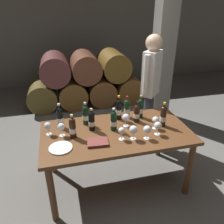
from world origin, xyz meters
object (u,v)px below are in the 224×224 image
Objects in this scene: wine_bottle_5 at (137,113)px; wine_bottle_0 at (114,121)px; wine_glass_0 at (61,127)px; wine_bottle_3 at (140,108)px; wine_glass_5 at (122,131)px; tasting_notebook at (97,142)px; serving_plate at (61,148)px; wine_bottle_9 at (119,109)px; wine_bottle_4 at (92,121)px; wine_glass_4 at (48,126)px; wine_glass_6 at (126,118)px; wine_bottle_8 at (86,115)px; sommelier_presenting at (151,82)px; wine_bottle_1 at (163,116)px; wine_bottle_7 at (73,128)px; wine_glass_3 at (156,120)px; dining_table at (116,138)px; wine_glass_7 at (134,130)px; wine_glass_1 at (147,130)px; wine_bottle_2 at (127,108)px; wine_glass_2 at (158,126)px; wine_bottle_6 at (60,118)px.

wine_bottle_0 is at bearing -159.08° from wine_bottle_5.
wine_bottle_0 is 0.59m from wine_glass_0.
wine_bottle_3 is 2.09× the size of wine_glass_5.
wine_glass_5 is 0.66× the size of tasting_notebook.
serving_plate is at bearing -159.88° from wine_bottle_0.
wine_bottle_5 is 0.85× the size of wine_bottle_9.
wine_bottle_0 is at bearing -14.42° from wine_bottle_4.
wine_glass_4 is 0.93× the size of wine_glass_6.
sommelier_presenting is (1.04, 0.50, 0.16)m from wine_bottle_8.
wine_glass_5 is (-0.56, -0.17, -0.03)m from wine_bottle_1.
wine_bottle_7 is (-0.88, -0.27, -0.01)m from wine_bottle_3.
wine_bottle_5 is at bearing 147.45° from wine_bottle_1.
wine_bottle_7 is at bearing -25.48° from wine_glass_4.
wine_bottle_9 reaches higher than wine_bottle_5.
wine_bottle_8 is at bearing 53.86° from serving_plate.
dining_table is at bearing 173.87° from wine_glass_3.
wine_bottle_7 is 1.71× the size of wine_glass_7.
wine_bottle_4 is (-0.24, 0.06, -0.00)m from wine_bottle_0.
wine_glass_1 is at bearing -2.55° from serving_plate.
wine_bottle_0 is 0.59m from wine_bottle_1.
wine_bottle_2 is 0.17× the size of sommelier_presenting.
wine_bottle_1 is at bearing 18.80° from wine_glass_3.
tasting_notebook is (-0.39, 0.01, -0.10)m from wine_glass_7.
wine_bottle_9 is 2.03× the size of wine_glass_2.
wine_glass_5 is (0.62, -0.23, -0.01)m from wine_glass_0.
wine_glass_4 is at bearing 174.48° from wine_bottle_1.
wine_glass_7 is at bearing -114.60° from wine_bottle_5.
dining_table is 0.69m from wine_bottle_6.
wine_bottle_1 is 1.18m from wine_glass_0.
tasting_notebook is 0.92× the size of serving_plate.
wine_glass_6 is (0.41, -0.02, -0.01)m from wine_bottle_4.
wine_bottle_8 is at bearing 107.17° from wine_bottle_4.
wine_glass_4 is 0.89m from wine_glass_6.
sommelier_presenting reaches higher than wine_glass_4.
wine_glass_5 is (0.32, -0.43, -0.02)m from wine_bottle_8.
wine_bottle_6 reaches higher than wine_bottle_8.
wine_bottle_9 is at bearing 148.12° from wine_bottle_5.
wine_bottle_7 is 0.95m from wine_glass_3.
dining_table is 0.41m from wine_glass_1.
wine_bottle_6 reaches higher than wine_glass_6.
wine_bottle_1 is 1.33m from wine_glass_4.
wine_bottle_4 is at bearing -72.83° from wine_bottle_8.
wine_bottle_5 is 0.18m from wine_glass_6.
wine_bottle_2 is 1.89× the size of wine_glass_3.
tasting_notebook is at bearing -88.11° from wine_bottle_4.
wine_glass_0 is (-0.12, 0.06, -0.01)m from wine_bottle_7.
wine_bottle_9 is at bearing -142.77° from sommelier_presenting.
wine_bottle_4 is 0.50m from wine_glass_7.
wine_bottle_2 is 0.54m from wine_bottle_8.
wine_bottle_5 is at bearing 26.07° from wine_glass_6.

